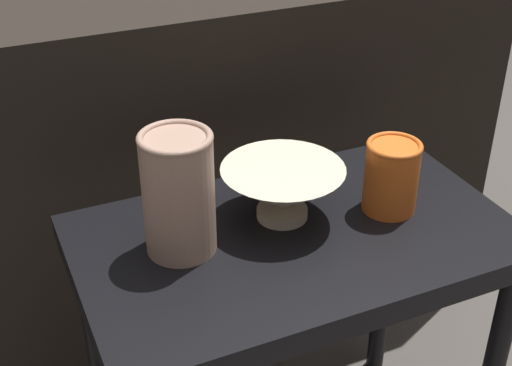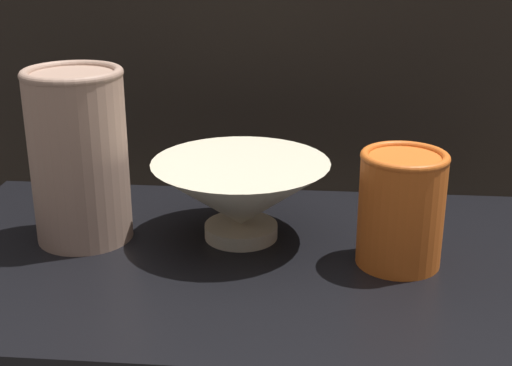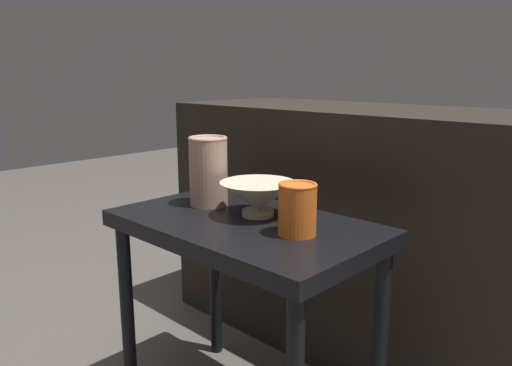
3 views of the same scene
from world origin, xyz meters
The scene contains 5 objects.
table centered at (0.00, 0.00, 0.47)m, with size 0.66×0.39×0.55m.
couch_backdrop centered at (0.00, 0.55, 0.39)m, with size 1.31×0.50×0.79m.
bowl centered at (0.00, 0.05, 0.60)m, with size 0.19×0.19×0.09m.
vase_textured_left centered at (-0.17, 0.03, 0.64)m, with size 0.10×0.10×0.19m.
vase_colorful_right centered at (0.16, 0.00, 0.61)m, with size 0.09×0.09×0.12m.
Camera 1 is at (-0.41, -0.78, 1.16)m, focal length 50.00 mm.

